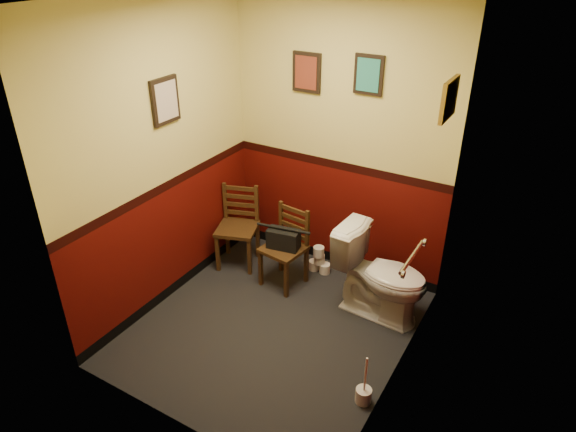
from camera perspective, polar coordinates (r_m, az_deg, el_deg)
The scene contains 16 objects.
floor at distance 4.64m, azimuth -1.60°, elevation -12.20°, with size 2.20×2.40×0.00m, color black.
wall_back at distance 4.87m, azimuth 5.73°, elevation 8.27°, with size 2.20×2.70×0.00m, color #470906.
wall_front at distance 3.08m, azimuth -13.84°, elevation -5.45°, with size 2.20×2.70×0.00m, color #470906.
wall_left at distance 4.53m, azimuth -13.81°, elevation 5.96°, with size 2.40×2.70×0.00m, color #470906.
wall_right at distance 3.50m, azimuth 13.60°, elevation -1.04°, with size 2.40×2.70×0.00m, color #470906.
grab_bar at distance 3.92m, azimuth 13.67°, elevation -4.45°, with size 0.05×0.56×0.06m.
framed_print_back_a at distance 4.83m, azimuth 2.08°, elevation 15.65°, with size 0.28×0.04×0.36m.
framed_print_back_b at distance 4.57m, azimuth 8.95°, elevation 15.24°, with size 0.26×0.04×0.34m.
framed_print_left at distance 4.42m, azimuth -13.47°, elevation 12.35°, with size 0.04×0.30×0.38m.
framed_print_right at distance 3.78m, azimuth 17.45°, elevation 12.27°, with size 0.04×0.34×0.28m.
toilet at distance 4.61m, azimuth 10.35°, elevation -6.55°, with size 0.47×0.84×0.82m, color white.
toilet_brush at distance 4.04m, azimuth 8.39°, elevation -19.03°, with size 0.12×0.12×0.43m.
chair_left at distance 5.28m, azimuth -5.56°, elevation -1.19°, with size 0.50×0.50×0.84m.
chair_right at distance 4.95m, azimuth -0.25°, elevation -3.49°, with size 0.42×0.42×0.79m.
handbag at distance 4.87m, azimuth -0.51°, elevation -2.54°, with size 0.33×0.20×0.22m.
tp_stack at distance 5.26m, azimuth 3.49°, elevation -5.01°, with size 0.23×0.14×0.30m.
Camera 1 is at (1.89, -2.96, 3.04)m, focal length 32.00 mm.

